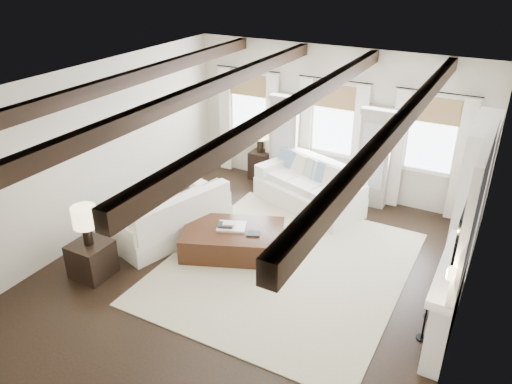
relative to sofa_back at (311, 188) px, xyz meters
The scene contains 16 objects.
ground 2.84m from the sofa_back, 88.39° to the right, with size 7.50×7.50×0.00m, color black.
room_shell 2.56m from the sofa_back, 66.67° to the right, with size 6.54×7.54×3.22m.
area_rug 2.43m from the sofa_back, 77.43° to the right, with size 3.90×4.47×0.02m, color beige.
sofa_back is the anchor object (origin of this frame).
sofa_left 3.01m from the sofa_back, 126.04° to the right, with size 1.58×2.42×0.95m.
ottoman 2.41m from the sofa_back, 102.63° to the right, with size 1.78×1.11×0.47m, color black.
tray 2.37m from the sofa_back, 104.03° to the right, with size 0.50×0.38×0.04m, color white.
book_lower 2.46m from the sofa_back, 105.72° to the right, with size 0.26×0.20×0.04m, color #262628.
book_upper 2.42m from the sofa_back, 104.56° to the right, with size 0.22×0.17×0.03m, color beige.
book_loose 2.33m from the sofa_back, 92.91° to the right, with size 0.24×0.18×0.03m, color #262628.
side_table_front 4.65m from the sofa_back, 118.82° to the right, with size 0.61×0.61×0.61m, color black.
lamp_front 4.70m from the sofa_back, 118.82° to the right, with size 0.40×0.40×0.69m.
side_table_back 1.77m from the sofa_back, 155.43° to the left, with size 0.44×0.44×0.67m, color black.
lamp_back 1.91m from the sofa_back, 155.43° to the left, with size 0.40×0.40×0.69m.
candlestick_near 4.23m from the sofa_back, 45.26° to the right, with size 0.16×0.16×0.78m.
candlestick_far 3.88m from the sofa_back, 39.90° to the right, with size 0.16×0.16×0.77m.
Camera 1 is at (3.41, -6.08, 5.02)m, focal length 35.00 mm.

